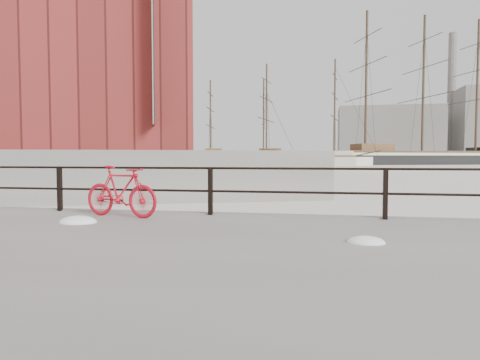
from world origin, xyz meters
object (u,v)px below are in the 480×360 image
at_px(bicycle, 121,191).
at_px(schooner_mid, 299,165).
at_px(workboat_far, 80,169).
at_px(barque_black, 422,165).
at_px(workboat_near, 82,173).
at_px(schooner_left, 237,165).

xyz_separation_m(bicycle, schooner_mid, (-0.73, 81.32, -0.87)).
bearing_deg(bicycle, workboat_far, 134.93).
distance_m(barque_black, workboat_far, 72.67).
height_order(workboat_near, workboat_far, same).
height_order(schooner_mid, workboat_far, schooner_mid).
bearing_deg(workboat_near, bicycle, -97.19).
xyz_separation_m(barque_black, workboat_far, (-55.48, -46.94, 0.00)).
bearing_deg(schooner_mid, workboat_far, -122.95).
xyz_separation_m(schooner_left, workboat_far, (-16.94, -28.24, 0.00)).
height_order(schooner_left, workboat_near, schooner_left).
height_order(schooner_left, workboat_far, schooner_left).
distance_m(schooner_mid, workboat_near, 54.00).
xyz_separation_m(barque_black, schooner_left, (-38.54, -18.71, 0.00)).
height_order(bicycle, workboat_near, workboat_near).
xyz_separation_m(schooner_mid, workboat_near, (-18.79, -50.63, 0.00)).
height_order(bicycle, schooner_mid, schooner_mid).
bearing_deg(bicycle, workboat_near, 135.09).
distance_m(schooner_mid, schooner_left, 13.47).
bearing_deg(bicycle, schooner_mid, 103.15).
bearing_deg(barque_black, workboat_near, -148.56).
distance_m(barque_black, workboat_near, 77.77).
bearing_deg(schooner_left, bicycle, -86.15).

